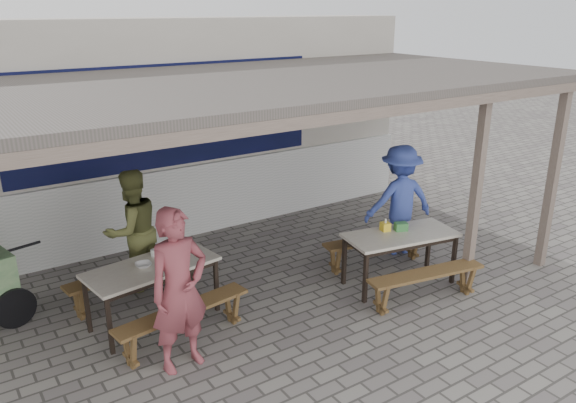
# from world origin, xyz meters

# --- Properties ---
(ground) EXTENTS (60.00, 60.00, 0.00)m
(ground) POSITION_xyz_m (0.00, 0.00, 0.00)
(ground) COLOR slate
(ground) RESTS_ON ground
(back_wall) EXTENTS (9.00, 1.28, 3.50)m
(back_wall) POSITION_xyz_m (-0.00, 3.58, 1.72)
(back_wall) COLOR beige
(back_wall) RESTS_ON ground
(warung_roof) EXTENTS (9.00, 4.21, 2.81)m
(warung_roof) POSITION_xyz_m (0.02, 0.90, 2.71)
(warung_roof) COLOR #514945
(warung_roof) RESTS_ON ground
(table_left) EXTENTS (1.63, 0.93, 0.75)m
(table_left) POSITION_xyz_m (-1.49, 0.66, 0.67)
(table_left) COLOR beige
(table_left) RESTS_ON ground
(bench_left_street) EXTENTS (1.66, 0.52, 0.45)m
(bench_left_street) POSITION_xyz_m (-1.39, -0.00, 0.34)
(bench_left_street) COLOR brown
(bench_left_street) RESTS_ON ground
(bench_left_wall) EXTENTS (1.66, 0.52, 0.45)m
(bench_left_wall) POSITION_xyz_m (-1.59, 1.31, 0.34)
(bench_left_wall) COLOR brown
(bench_left_wall) RESTS_ON ground
(table_right) EXTENTS (1.63, 0.95, 0.75)m
(table_right) POSITION_xyz_m (1.69, -0.27, 0.67)
(table_right) COLOR beige
(table_right) RESTS_ON ground
(bench_right_street) EXTENTS (1.65, 0.57, 0.45)m
(bench_right_street) POSITION_xyz_m (1.58, -0.87, 0.34)
(bench_right_street) COLOR brown
(bench_right_street) RESTS_ON ground
(bench_right_wall) EXTENTS (1.65, 0.57, 0.45)m
(bench_right_wall) POSITION_xyz_m (1.80, 0.34, 0.34)
(bench_right_wall) COLOR brown
(bench_right_wall) RESTS_ON ground
(patron_street_side) EXTENTS (0.70, 0.51, 1.80)m
(patron_street_side) POSITION_xyz_m (-1.56, -0.37, 0.90)
(patron_street_side) COLOR brown
(patron_street_side) RESTS_ON ground
(patron_wall_side) EXTENTS (0.94, 0.80, 1.67)m
(patron_wall_side) POSITION_xyz_m (-1.37, 1.64, 0.84)
(patron_wall_side) COLOR brown
(patron_wall_side) RESTS_ON ground
(patron_right_table) EXTENTS (1.24, 0.91, 1.71)m
(patron_right_table) POSITION_xyz_m (2.45, 0.54, 0.86)
(patron_right_table) COLOR #3E52B5
(patron_right_table) RESTS_ON ground
(tissue_box) EXTENTS (0.14, 0.14, 0.12)m
(tissue_box) POSITION_xyz_m (1.59, -0.07, 0.81)
(tissue_box) COLOR yellow
(tissue_box) RESTS_ON table_right
(donation_box) EXTENTS (0.20, 0.17, 0.11)m
(donation_box) POSITION_xyz_m (1.77, -0.19, 0.81)
(donation_box) COLOR #367A3A
(donation_box) RESTS_ON table_right
(condiment_jar) EXTENTS (0.08, 0.08, 0.09)m
(condiment_jar) POSITION_xyz_m (-1.37, 0.90, 0.79)
(condiment_jar) COLOR silver
(condiment_jar) RESTS_ON table_left
(condiment_bowl) EXTENTS (0.22, 0.22, 0.05)m
(condiment_bowl) POSITION_xyz_m (-1.58, 0.67, 0.77)
(condiment_bowl) COLOR white
(condiment_bowl) RESTS_ON table_left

